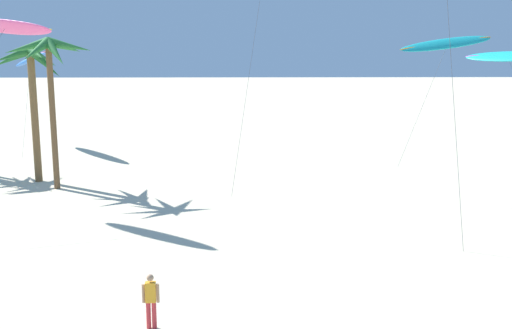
{
  "coord_description": "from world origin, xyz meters",
  "views": [
    {
      "loc": [
        1.48,
        5.88,
        8.3
      ],
      "look_at": [
        1.83,
        24.79,
        4.54
      ],
      "focal_mm": 43.92,
      "sensor_mm": 36.0,
      "label": 1
    }
  ],
  "objects_px": {
    "flying_kite_7": "(448,43)",
    "flying_kite_5": "(5,27)",
    "palm_tree_3": "(48,59)",
    "flying_kite_2": "(30,59)",
    "flying_kite_6": "(508,56)",
    "person_near_left": "(151,299)",
    "palm_tree_4": "(31,73)"
  },
  "relations": [
    {
      "from": "flying_kite_5",
      "to": "palm_tree_3",
      "type": "bearing_deg",
      "value": 75.67
    },
    {
      "from": "flying_kite_2",
      "to": "flying_kite_6",
      "type": "xyz_separation_m",
      "value": [
        36.69,
        -1.82,
        0.27
      ]
    },
    {
      "from": "palm_tree_3",
      "to": "person_near_left",
      "type": "distance_m",
      "value": 20.58
    },
    {
      "from": "flying_kite_5",
      "to": "flying_kite_7",
      "type": "xyz_separation_m",
      "value": [
        25.69,
        12.22,
        -0.87
      ]
    },
    {
      "from": "palm_tree_4",
      "to": "flying_kite_5",
      "type": "height_order",
      "value": "flying_kite_5"
    },
    {
      "from": "flying_kite_2",
      "to": "flying_kite_7",
      "type": "relative_size",
      "value": 0.94
    },
    {
      "from": "flying_kite_6",
      "to": "person_near_left",
      "type": "relative_size",
      "value": 5.1
    },
    {
      "from": "palm_tree_4",
      "to": "person_near_left",
      "type": "xyz_separation_m",
      "value": [
        9.65,
        -19.71,
        -5.54
      ]
    },
    {
      "from": "palm_tree_4",
      "to": "flying_kite_2",
      "type": "xyz_separation_m",
      "value": [
        -4.26,
        12.73,
        0.4
      ]
    },
    {
      "from": "palm_tree_3",
      "to": "flying_kite_7",
      "type": "height_order",
      "value": "flying_kite_7"
    },
    {
      "from": "flying_kite_7",
      "to": "person_near_left",
      "type": "xyz_separation_m",
      "value": [
        -16.76,
        -26.49,
        -7.18
      ]
    },
    {
      "from": "flying_kite_7",
      "to": "flying_kite_5",
      "type": "bearing_deg",
      "value": -154.56
    },
    {
      "from": "flying_kite_6",
      "to": "flying_kite_7",
      "type": "bearing_deg",
      "value": -145.58
    },
    {
      "from": "flying_kite_5",
      "to": "flying_kite_6",
      "type": "relative_size",
      "value": 1.32
    },
    {
      "from": "person_near_left",
      "to": "palm_tree_3",
      "type": "bearing_deg",
      "value": 114.19
    },
    {
      "from": "flying_kite_5",
      "to": "flying_kite_7",
      "type": "relative_size",
      "value": 1.26
    },
    {
      "from": "palm_tree_3",
      "to": "flying_kite_2",
      "type": "xyz_separation_m",
      "value": [
        -5.89,
        14.59,
        -0.44
      ]
    },
    {
      "from": "flying_kite_6",
      "to": "palm_tree_4",
      "type": "bearing_deg",
      "value": -161.42
    },
    {
      "from": "flying_kite_2",
      "to": "flying_kite_7",
      "type": "distance_m",
      "value": 31.27
    },
    {
      "from": "palm_tree_3",
      "to": "flying_kite_7",
      "type": "relative_size",
      "value": 0.95
    },
    {
      "from": "flying_kite_5",
      "to": "palm_tree_4",
      "type": "bearing_deg",
      "value": 97.51
    },
    {
      "from": "palm_tree_3",
      "to": "flying_kite_7",
      "type": "distance_m",
      "value": 26.25
    },
    {
      "from": "palm_tree_3",
      "to": "flying_kite_2",
      "type": "height_order",
      "value": "palm_tree_3"
    },
    {
      "from": "flying_kite_6",
      "to": "flying_kite_7",
      "type": "height_order",
      "value": "flying_kite_7"
    },
    {
      "from": "flying_kite_2",
      "to": "flying_kite_6",
      "type": "bearing_deg",
      "value": -2.85
    },
    {
      "from": "palm_tree_3",
      "to": "flying_kite_5",
      "type": "distance_m",
      "value": 4.06
    },
    {
      "from": "flying_kite_6",
      "to": "flying_kite_5",
      "type": "bearing_deg",
      "value": -152.73
    },
    {
      "from": "palm_tree_4",
      "to": "person_near_left",
      "type": "bearing_deg",
      "value": -63.91
    },
    {
      "from": "flying_kite_5",
      "to": "person_near_left",
      "type": "relative_size",
      "value": 6.73
    },
    {
      "from": "flying_kite_2",
      "to": "flying_kite_5",
      "type": "xyz_separation_m",
      "value": [
        4.98,
        -18.17,
        2.12
      ]
    },
    {
      "from": "palm_tree_4",
      "to": "flying_kite_2",
      "type": "bearing_deg",
      "value": 108.51
    },
    {
      "from": "flying_kite_5",
      "to": "person_near_left",
      "type": "bearing_deg",
      "value": -57.95
    }
  ]
}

